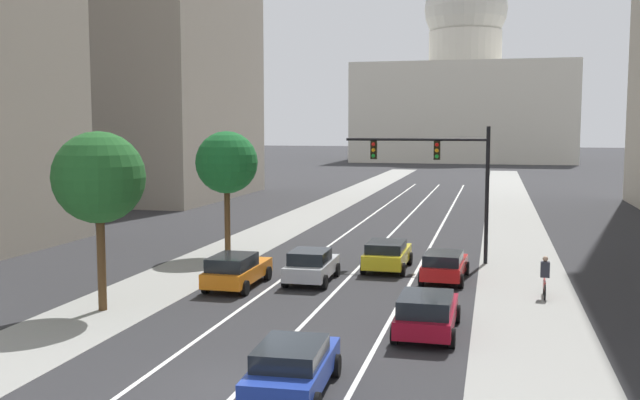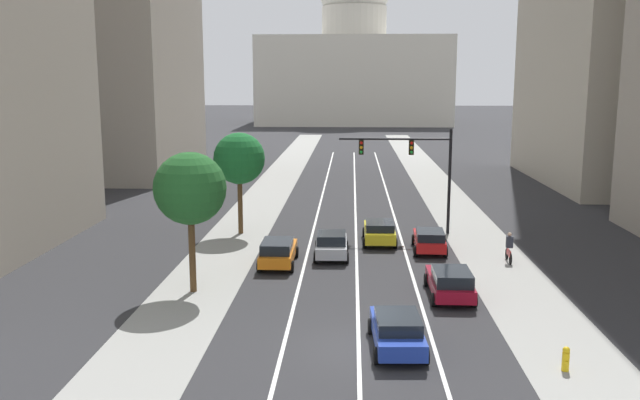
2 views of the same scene
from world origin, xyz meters
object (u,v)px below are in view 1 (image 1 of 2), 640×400
car_silver (311,265)px  street_tree_mid_left (227,163)px  car_orange (236,270)px  traffic_signal_mast (443,167)px  car_crimson (427,312)px  car_red (444,265)px  capitol_building (464,94)px  cyclist (545,277)px  car_blue (293,366)px  street_tree_near_left (99,178)px  car_yellow (387,254)px

car_silver → street_tree_mid_left: 9.58m
car_orange → traffic_signal_mast: bearing=-45.2°
car_silver → traffic_signal_mast: bearing=-40.9°
car_orange → car_silver: car_silver is taller
car_crimson → car_silver: (-5.82, 7.04, 0.01)m
car_red → capitol_building: bearing=4.6°
traffic_signal_mast → street_tree_mid_left: bearing=-177.5°
car_crimson → cyclist: size_ratio=2.64×
car_blue → street_tree_near_left: 12.33m
car_blue → car_red: 15.25m
capitol_building → street_tree_mid_left: capitol_building is taller
car_crimson → car_red: size_ratio=1.06×
car_red → street_tree_near_left: 15.49m
capitol_building → car_yellow: bearing=-89.3°
cyclist → street_tree_near_left: street_tree_near_left is taller
capitol_building → car_crimson: size_ratio=9.45×
car_orange → street_tree_near_left: street_tree_near_left is taller
car_red → street_tree_near_left: size_ratio=0.62×
car_blue → cyclist: 14.61m
car_blue → capitol_building: bearing=-2.0°
car_silver → street_tree_near_left: 10.28m
cyclist → street_tree_near_left: bearing=111.7°
car_silver → street_tree_mid_left: street_tree_mid_left is taller
car_red → street_tree_near_left: street_tree_near_left is taller
car_orange → capitol_building: bearing=-2.1°
car_red → street_tree_mid_left: size_ratio=0.63×
car_blue → cyclist: cyclist is taller
capitol_building → car_blue: capitol_building is taller
traffic_signal_mast → cyclist: size_ratio=4.29×
cyclist → car_crimson: bearing=148.3°
car_yellow → car_red: car_yellow is taller
car_orange → car_red: size_ratio=1.07×
car_crimson → traffic_signal_mast: (-0.49, 13.43, 4.13)m
traffic_signal_mast → cyclist: 9.33m
traffic_signal_mast → car_yellow: bearing=-131.0°
car_orange → car_blue: (5.82, -11.54, -0.03)m
car_silver → street_tree_near_left: street_tree_near_left is taller
cyclist → street_tree_near_left: size_ratio=0.25×
car_blue → traffic_signal_mast: size_ratio=0.60×
car_silver → cyclist: 10.04m
car_blue → car_orange: bearing=24.2°
car_red → cyclist: 4.76m
car_yellow → cyclist: size_ratio=2.51×
car_silver → street_tree_mid_left: bearing=45.7°
traffic_signal_mast → cyclist: bearing=-56.1°
cyclist → street_tree_mid_left: bearing=69.8°
capitol_building → street_tree_mid_left: (-7.71, -115.69, -8.64)m
traffic_signal_mast → car_silver: bearing=-129.8°
street_tree_near_left → car_orange: bearing=53.4°
car_silver → street_tree_near_left: (-6.53, -6.68, 4.28)m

